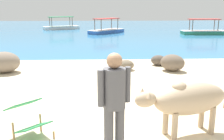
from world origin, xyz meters
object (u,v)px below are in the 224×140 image
at_px(cow, 188,99).
at_px(boat_green, 203,31).
at_px(person_standing, 114,99).
at_px(boat_blue, 107,30).
at_px(boat_white, 61,27).
at_px(deck_chair_far, 28,117).

relative_size(cow, boat_green, 0.49).
relative_size(cow, person_standing, 1.11).
bearing_deg(boat_blue, cow, -132.87).
relative_size(person_standing, boat_blue, 0.47).
distance_m(cow, boat_green, 18.85).
bearing_deg(boat_white, deck_chair_far, 71.29).
distance_m(boat_white, boat_blue, 6.28).
relative_size(person_standing, boat_white, 0.43).
xyz_separation_m(cow, deck_chair_far, (-2.78, 0.02, -0.28)).
relative_size(deck_chair_far, person_standing, 0.57).
relative_size(deck_chair_far, boat_blue, 0.27).
bearing_deg(boat_green, deck_chair_far, 60.29).
distance_m(cow, boat_blue, 18.85).
distance_m(deck_chair_far, boat_blue, 18.88).
height_order(boat_white, boat_blue, same).
height_order(deck_chair_far, boat_green, boat_green).
xyz_separation_m(deck_chair_far, boat_blue, (1.73, 18.80, -0.13)).
height_order(deck_chair_far, boat_blue, boat_blue).
distance_m(person_standing, boat_white, 24.18).
xyz_separation_m(boat_blue, boat_green, (8.15, -1.36, 0.00)).
height_order(deck_chair_far, person_standing, person_standing).
bearing_deg(deck_chair_far, boat_white, 143.07).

